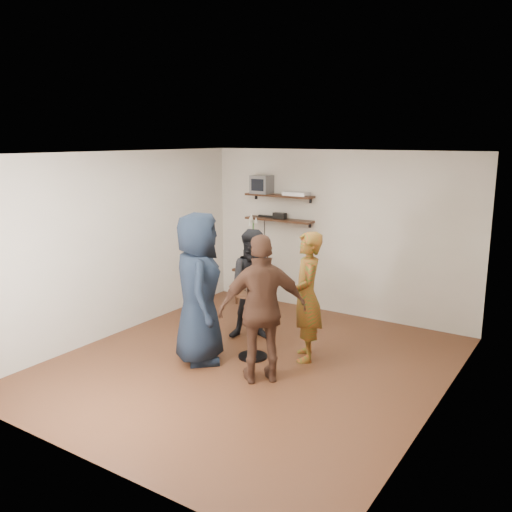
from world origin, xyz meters
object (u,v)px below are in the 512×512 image
(radio, at_px, (280,216))
(drinks_table, at_px, (253,315))
(dvd_deck, at_px, (297,194))
(person_navy, at_px, (198,288))
(side_table, at_px, (253,274))
(person_plaid, at_px, (307,297))
(person_dark, at_px, (255,285))
(person_brown, at_px, (263,309))
(crt_monitor, at_px, (262,184))

(radio, height_order, drinks_table, radio)
(dvd_deck, distance_m, person_navy, 2.78)
(side_table, height_order, person_plaid, person_plaid)
(person_plaid, distance_m, person_dark, 0.96)
(drinks_table, height_order, person_plaid, person_plaid)
(drinks_table, bearing_deg, person_dark, 120.06)
(dvd_deck, distance_m, drinks_table, 2.61)
(drinks_table, bearing_deg, person_brown, -46.97)
(person_dark, relative_size, person_brown, 0.90)
(person_navy, bearing_deg, dvd_deck, -39.14)
(dvd_deck, xyz_separation_m, radio, (-0.31, 0.00, -0.38))
(crt_monitor, distance_m, person_dark, 2.20)
(dvd_deck, relative_size, side_table, 0.65)
(side_table, relative_size, person_navy, 0.32)
(person_navy, bearing_deg, radio, -32.41)
(radio, distance_m, drinks_table, 2.53)
(crt_monitor, xyz_separation_m, person_navy, (0.72, -2.61, -1.07))
(radio, distance_m, person_dark, 1.83)
(side_table, bearing_deg, person_plaid, -41.09)
(drinks_table, height_order, person_navy, person_navy)
(person_navy, bearing_deg, person_brown, -133.75)
(dvd_deck, bearing_deg, radio, 180.00)
(drinks_table, relative_size, person_navy, 0.47)
(crt_monitor, bearing_deg, drinks_table, -60.42)
(person_navy, relative_size, person_brown, 1.10)
(person_plaid, height_order, person_brown, person_brown)
(crt_monitor, relative_size, person_navy, 0.17)
(crt_monitor, relative_size, dvd_deck, 0.80)
(person_plaid, bearing_deg, dvd_deck, -178.17)
(person_plaid, relative_size, person_navy, 0.87)
(dvd_deck, relative_size, drinks_table, 0.45)
(dvd_deck, relative_size, radio, 1.82)
(person_plaid, bearing_deg, person_dark, -135.33)
(person_navy, bearing_deg, person_plaid, -94.90)
(person_brown, bearing_deg, person_navy, -46.25)
(person_plaid, height_order, person_navy, person_navy)
(person_plaid, bearing_deg, crt_monitor, -165.83)
(person_plaid, relative_size, person_brown, 0.95)
(person_dark, distance_m, person_navy, 1.06)
(side_table, relative_size, person_plaid, 0.37)
(dvd_deck, xyz_separation_m, person_navy, (0.06, -2.61, -0.95))
(dvd_deck, height_order, person_brown, dvd_deck)
(crt_monitor, bearing_deg, person_plaid, -45.10)
(person_brown, bearing_deg, person_plaid, -141.15)
(drinks_table, bearing_deg, crt_monitor, 119.58)
(person_brown, bearing_deg, person_dark, -96.48)
(radio, distance_m, person_brown, 3.06)
(dvd_deck, xyz_separation_m, side_table, (-0.73, -0.18, -1.39))
(crt_monitor, xyz_separation_m, side_table, (-0.07, -0.18, -1.51))
(crt_monitor, distance_m, dvd_deck, 0.66)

